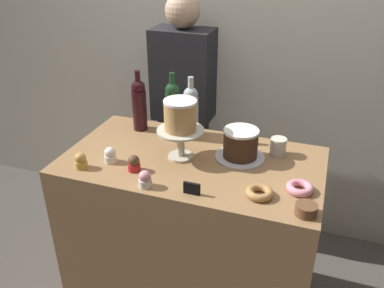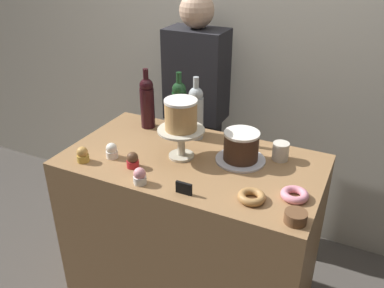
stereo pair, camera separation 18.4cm
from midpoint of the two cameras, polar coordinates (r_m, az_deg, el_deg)
back_wall at (r=2.56m, az=11.32°, el=14.02°), size 6.00×0.05×2.60m
display_counter at (r=2.16m, az=2.51°, el=-13.18°), size 1.20×0.67×0.94m
cake_stand_pedestal at (r=1.86m, az=1.35°, el=0.83°), size 0.22×0.22×0.14m
white_layer_cake at (r=1.81m, az=1.40°, el=4.17°), size 0.15×0.15×0.14m
silver_serving_platter at (r=1.89m, az=9.64°, el=-2.26°), size 0.23×0.23×0.01m
chocolate_round_cake at (r=1.86m, az=9.82°, el=-0.31°), size 0.16×0.16×0.14m
wine_bottle_dark_red at (r=2.15m, az=-3.93°, el=5.91°), size 0.08×0.08×0.33m
wine_bottle_clear at (r=2.02m, az=3.17°, el=4.51°), size 0.08×0.08×0.33m
wine_bottle_green at (r=2.09m, az=0.72°, el=5.33°), size 0.08×0.08×0.33m
cupcake_strawberry at (r=1.69m, az=-4.32°, el=-4.67°), size 0.06×0.06×0.07m
cupcake_caramel at (r=1.89m, az=-12.57°, el=-1.57°), size 0.06×0.06×0.07m
cupcake_vanilla at (r=1.90m, az=-8.59°, el=-1.03°), size 0.06×0.06×0.07m
cupcake_chocolate at (r=1.81m, az=-5.54°, el=-2.38°), size 0.06×0.06×0.07m
donut_maple at (r=1.63m, az=11.69°, el=-7.43°), size 0.11×0.11×0.03m
donut_pink at (r=1.68m, az=17.42°, el=-6.97°), size 0.11×0.11×0.03m
cookie_stack at (r=1.55m, az=17.84°, el=-9.94°), size 0.08×0.08×0.04m
price_sign_chalkboard at (r=1.63m, az=2.10°, el=-6.38°), size 0.07×0.01×0.05m
coffee_cup_ceramic at (r=1.93m, az=15.14°, el=-1.08°), size 0.08×0.08×0.08m
barista_figure at (r=2.56m, az=2.67°, el=3.59°), size 0.36×0.22×1.60m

